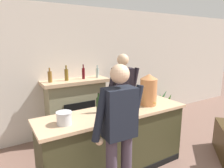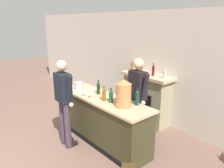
# 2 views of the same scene
# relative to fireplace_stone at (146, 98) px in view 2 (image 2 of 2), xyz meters

# --- Properties ---
(wall_back_panel) EXTENTS (12.00, 0.07, 2.75)m
(wall_back_panel) POSITION_rel_fireplace_stone_xyz_m (-0.18, 0.26, 0.74)
(wall_back_panel) COLOR beige
(wall_back_panel) RESTS_ON ground_plane
(bar_counter) EXTENTS (2.35, 0.68, 1.00)m
(bar_counter) POSITION_rel_fireplace_stone_xyz_m (0.07, -1.45, -0.14)
(bar_counter) COLOR #38361F
(bar_counter) RESTS_ON ground_plane
(fireplace_stone) EXTENTS (1.36, 0.52, 1.55)m
(fireplace_stone) POSITION_rel_fireplace_stone_xyz_m (0.00, 0.00, 0.00)
(fireplace_stone) COLOR gray
(fireplace_stone) RESTS_ON ground_plane
(person_customer) EXTENTS (0.66, 0.31, 1.80)m
(person_customer) POSITION_rel_fireplace_stone_xyz_m (-0.30, -2.12, 0.36)
(person_customer) COLOR #3E323F
(person_customer) RESTS_ON ground_plane
(person_bartender) EXTENTS (0.65, 0.34, 1.81)m
(person_bartender) POSITION_rel_fireplace_stone_xyz_m (0.55, -0.94, 0.37)
(person_bartender) COLOR #41383C
(person_bartender) RESTS_ON ground_plane
(copper_dispenser) EXTENTS (0.28, 0.32, 0.51)m
(copper_dispenser) POSITION_rel_fireplace_stone_xyz_m (0.70, -1.46, 0.62)
(copper_dispenser) COLOR #C57B47
(copper_dispenser) RESTS_ON bar_counter
(ice_bucket_steel) EXTENTS (0.20, 0.20, 0.16)m
(ice_bucket_steel) POSITION_rel_fireplace_stone_xyz_m (-0.73, -1.51, 0.44)
(ice_bucket_steel) COLOR silver
(ice_bucket_steel) RESTS_ON bar_counter
(wine_bottle_riesling_slim) EXTENTS (0.08, 0.08, 0.28)m
(wine_bottle_riesling_slim) POSITION_rel_fireplace_stone_xyz_m (0.38, -1.49, 0.49)
(wine_bottle_riesling_slim) COLOR #154C2B
(wine_bottle_riesling_slim) RESTS_ON bar_counter
(wine_bottle_chardonnay_pale) EXTENTS (0.07, 0.07, 0.35)m
(wine_bottle_chardonnay_pale) POSITION_rel_fireplace_stone_xyz_m (0.80, -1.21, 0.51)
(wine_bottle_chardonnay_pale) COLOR #0E3928
(wine_bottle_chardonnay_pale) RESTS_ON bar_counter
(wine_bottle_merlot_tall) EXTENTS (0.07, 0.07, 0.30)m
(wine_bottle_merlot_tall) POSITION_rel_fireplace_stone_xyz_m (0.23, -1.54, 0.49)
(wine_bottle_merlot_tall) COLOR brown
(wine_bottle_merlot_tall) RESTS_ON bar_counter
(wine_bottle_port_short) EXTENTS (0.07, 0.07, 0.31)m
(wine_bottle_port_short) POSITION_rel_fireplace_stone_xyz_m (-0.17, -1.37, 0.50)
(wine_bottle_port_short) COLOR black
(wine_bottle_port_short) RESTS_ON bar_counter
(wine_glass_front_left) EXTENTS (0.08, 0.08, 0.17)m
(wine_glass_front_left) POSITION_rel_fireplace_stone_xyz_m (-0.07, -1.64, 0.48)
(wine_glass_front_left) COLOR silver
(wine_glass_front_left) RESTS_ON bar_counter
(wine_glass_near_bucket) EXTENTS (0.08, 0.08, 0.15)m
(wine_glass_near_bucket) POSITION_rel_fireplace_stone_xyz_m (-0.23, -1.68, 0.47)
(wine_glass_near_bucket) COLOR silver
(wine_glass_near_bucket) RESTS_ON bar_counter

